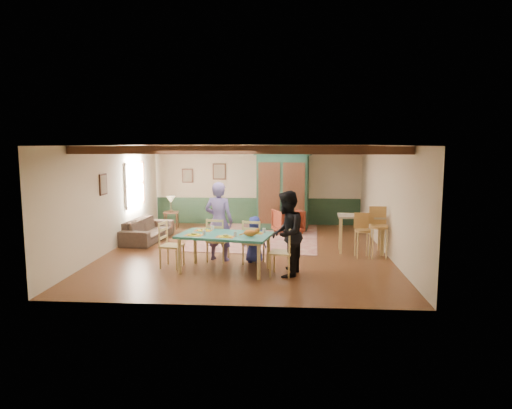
# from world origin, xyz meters

# --- Properties ---
(floor) EXTENTS (8.00, 8.00, 0.00)m
(floor) POSITION_xyz_m (0.00, 0.00, 0.00)
(floor) COLOR #4E2816
(floor) RESTS_ON ground
(wall_back) EXTENTS (7.00, 0.02, 2.70)m
(wall_back) POSITION_xyz_m (0.00, 4.00, 1.35)
(wall_back) COLOR beige
(wall_back) RESTS_ON floor
(wall_left) EXTENTS (0.02, 8.00, 2.70)m
(wall_left) POSITION_xyz_m (-3.50, 0.00, 1.35)
(wall_left) COLOR beige
(wall_left) RESTS_ON floor
(wall_right) EXTENTS (0.02, 8.00, 2.70)m
(wall_right) POSITION_xyz_m (3.50, 0.00, 1.35)
(wall_right) COLOR beige
(wall_right) RESTS_ON floor
(ceiling) EXTENTS (7.00, 8.00, 0.02)m
(ceiling) POSITION_xyz_m (0.00, 0.00, 2.70)
(ceiling) COLOR silver
(ceiling) RESTS_ON wall_back
(wainscot_back) EXTENTS (6.95, 0.03, 0.90)m
(wainscot_back) POSITION_xyz_m (0.00, 3.98, 0.45)
(wainscot_back) COLOR #1C3320
(wainscot_back) RESTS_ON floor
(ceiling_beam_front) EXTENTS (6.95, 0.16, 0.16)m
(ceiling_beam_front) POSITION_xyz_m (0.00, -2.30, 2.61)
(ceiling_beam_front) COLOR black
(ceiling_beam_front) RESTS_ON ceiling
(ceiling_beam_mid) EXTENTS (6.95, 0.16, 0.16)m
(ceiling_beam_mid) POSITION_xyz_m (0.00, 0.40, 2.61)
(ceiling_beam_mid) COLOR black
(ceiling_beam_mid) RESTS_ON ceiling
(ceiling_beam_back) EXTENTS (6.95, 0.16, 0.16)m
(ceiling_beam_back) POSITION_xyz_m (0.00, 3.00, 2.61)
(ceiling_beam_back) COLOR black
(ceiling_beam_back) RESTS_ON ceiling
(window_left) EXTENTS (0.06, 1.60, 1.30)m
(window_left) POSITION_xyz_m (-3.47, 1.70, 1.55)
(window_left) COLOR white
(window_left) RESTS_ON wall_left
(picture_left_wall) EXTENTS (0.04, 0.42, 0.52)m
(picture_left_wall) POSITION_xyz_m (-3.47, -0.60, 1.75)
(picture_left_wall) COLOR gray
(picture_left_wall) RESTS_ON wall_left
(picture_back_a) EXTENTS (0.45, 0.04, 0.55)m
(picture_back_a) POSITION_xyz_m (-1.30, 3.97, 1.80)
(picture_back_a) COLOR gray
(picture_back_a) RESTS_ON wall_back
(picture_back_b) EXTENTS (0.38, 0.04, 0.48)m
(picture_back_b) POSITION_xyz_m (-2.40, 3.97, 1.65)
(picture_back_b) COLOR gray
(picture_back_b) RESTS_ON wall_back
(dining_table) EXTENTS (2.11, 1.42, 0.81)m
(dining_table) POSITION_xyz_m (-0.31, -1.89, 0.40)
(dining_table) COLOR #216A5B
(dining_table) RESTS_ON floor
(dining_chair_far_left) EXTENTS (0.53, 0.55, 1.03)m
(dining_chair_far_left) POSITION_xyz_m (-0.59, -1.04, 0.51)
(dining_chair_far_left) COLOR tan
(dining_chair_far_left) RESTS_ON floor
(dining_chair_far_right) EXTENTS (0.53, 0.55, 1.03)m
(dining_chair_far_right) POSITION_xyz_m (0.26, -1.20, 0.51)
(dining_chair_far_right) COLOR tan
(dining_chair_far_right) RESTS_ON floor
(dining_chair_end_left) EXTENTS (0.55, 0.53, 1.03)m
(dining_chair_end_left) POSITION_xyz_m (-1.53, -1.66, 0.51)
(dining_chair_end_left) COLOR tan
(dining_chair_end_left) RESTS_ON floor
(dining_chair_end_right) EXTENTS (0.55, 0.53, 1.03)m
(dining_chair_end_right) POSITION_xyz_m (0.91, -2.12, 0.51)
(dining_chair_end_right) COLOR tan
(dining_chair_end_right) RESTS_ON floor
(person_man) EXTENTS (0.75, 0.56, 1.86)m
(person_man) POSITION_xyz_m (-0.57, -0.96, 0.93)
(person_man) COLOR #6E5C9E
(person_man) RESTS_ON floor
(person_woman) EXTENTS (0.82, 0.98, 1.78)m
(person_woman) POSITION_xyz_m (1.02, -2.14, 0.89)
(person_woman) COLOR black
(person_woman) RESTS_ON floor
(person_child) EXTENTS (0.58, 0.44, 1.09)m
(person_child) POSITION_xyz_m (0.28, -1.12, 0.54)
(person_child) COLOR navy
(person_child) RESTS_ON floor
(cat) EXTENTS (0.41, 0.22, 0.19)m
(cat) POSITION_xyz_m (0.26, -2.10, 0.91)
(cat) COLOR orange
(cat) RESTS_ON dining_table
(place_setting_near_left) EXTENTS (0.48, 0.40, 0.11)m
(place_setting_near_left) POSITION_xyz_m (-0.94, -2.04, 0.86)
(place_setting_near_left) COLOR yellow
(place_setting_near_left) RESTS_ON dining_table
(place_setting_near_center) EXTENTS (0.48, 0.40, 0.11)m
(place_setting_near_center) POSITION_xyz_m (-0.25, -2.17, 0.86)
(place_setting_near_center) COLOR yellow
(place_setting_near_center) RESTS_ON dining_table
(place_setting_far_left) EXTENTS (0.48, 0.40, 0.11)m
(place_setting_far_left) POSITION_xyz_m (-0.84, -1.51, 0.86)
(place_setting_far_left) COLOR yellow
(place_setting_far_left) RESTS_ON dining_table
(place_setting_far_right) EXTENTS (0.48, 0.40, 0.11)m
(place_setting_far_right) POSITION_xyz_m (0.33, -1.73, 0.86)
(place_setting_far_right) COLOR yellow
(place_setting_far_right) RESTS_ON dining_table
(area_rug) EXTENTS (3.88, 4.52, 0.01)m
(area_rug) POSITION_xyz_m (0.09, 1.84, 0.01)
(area_rug) COLOR tan
(area_rug) RESTS_ON floor
(armoire) EXTENTS (1.84, 0.93, 2.49)m
(armoire) POSITION_xyz_m (0.88, 3.09, 1.25)
(armoire) COLOR #143325
(armoire) RESTS_ON floor
(armchair) EXTENTS (1.06, 1.08, 0.75)m
(armchair) POSITION_xyz_m (1.05, 2.45, 0.37)
(armchair) COLOR #45150D
(armchair) RESTS_ON floor
(sofa) EXTENTS (1.02, 2.20, 0.62)m
(sofa) POSITION_xyz_m (-2.94, 1.10, 0.31)
(sofa) COLOR #352921
(sofa) RESTS_ON floor
(end_table) EXTENTS (0.50, 0.50, 0.55)m
(end_table) POSITION_xyz_m (-2.73, 2.94, 0.28)
(end_table) COLOR black
(end_table) RESTS_ON floor
(table_lamp) EXTENTS (0.31, 0.31, 0.51)m
(table_lamp) POSITION_xyz_m (-2.73, 2.94, 0.81)
(table_lamp) COLOR beige
(table_lamp) RESTS_ON end_table
(counter_table) EXTENTS (1.19, 0.74, 0.95)m
(counter_table) POSITION_xyz_m (2.88, 0.08, 0.48)
(counter_table) COLOR #BCAF92
(counter_table) RESTS_ON floor
(bar_stool_left) EXTENTS (0.40, 0.44, 1.07)m
(bar_stool_left) POSITION_xyz_m (2.84, -0.47, 0.54)
(bar_stool_left) COLOR tan
(bar_stool_left) RESTS_ON floor
(bar_stool_right) EXTENTS (0.44, 0.48, 1.23)m
(bar_stool_right) POSITION_xyz_m (3.23, -0.45, 0.61)
(bar_stool_right) COLOR tan
(bar_stool_right) RESTS_ON floor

